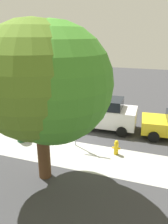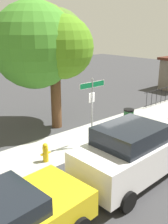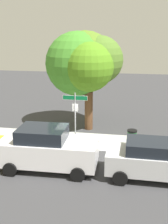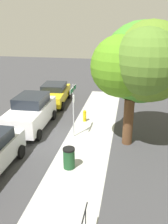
{
  "view_description": "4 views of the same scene",
  "coord_description": "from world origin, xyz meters",
  "px_view_note": "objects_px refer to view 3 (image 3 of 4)",
  "views": [
    {
      "loc": [
        -4.46,
        10.45,
        5.83
      ],
      "look_at": [
        -1.09,
        0.59,
        2.1
      ],
      "focal_mm": 35.0,
      "sensor_mm": 36.0,
      "label": 1
    },
    {
      "loc": [
        -7.83,
        -7.36,
        5.07
      ],
      "look_at": [
        -0.87,
        0.54,
        1.65
      ],
      "focal_mm": 42.04,
      "sensor_mm": 36.0,
      "label": 2
    },
    {
      "loc": [
        2.52,
        -13.82,
        6.19
      ],
      "look_at": [
        -0.13,
        0.87,
        1.89
      ],
      "focal_mm": 44.51,
      "sensor_mm": 36.0,
      "label": 3
    },
    {
      "loc": [
        11.68,
        3.31,
        6.27
      ],
      "look_at": [
        -0.25,
        1.05,
        1.64
      ],
      "focal_mm": 38.93,
      "sensor_mm": 36.0,
      "label": 4
    }
  ],
  "objects_px": {
    "car_white": "(48,148)",
    "car_silver": "(154,160)",
    "shade_tree": "(85,63)",
    "street_sign": "(75,109)",
    "trash_bin": "(132,138)",
    "fire_hydrant": "(38,136)"
  },
  "relations": [
    {
      "from": "car_white",
      "to": "fire_hydrant",
      "type": "xyz_separation_m",
      "value": [
        -1.58,
        3.02,
        -0.62
      ]
    },
    {
      "from": "street_sign",
      "to": "trash_bin",
      "type": "relative_size",
      "value": 3.14
    },
    {
      "from": "shade_tree",
      "to": "fire_hydrant",
      "type": "relative_size",
      "value": 8.12
    },
    {
      "from": "shade_tree",
      "to": "car_silver",
      "type": "distance_m",
      "value": 8.34
    },
    {
      "from": "trash_bin",
      "to": "shade_tree",
      "type": "bearing_deg",
      "value": 136.95
    },
    {
      "from": "car_silver",
      "to": "trash_bin",
      "type": "distance_m",
      "value": 3.54
    },
    {
      "from": "street_sign",
      "to": "shade_tree",
      "type": "bearing_deg",
      "value": 91.25
    },
    {
      "from": "shade_tree",
      "to": "trash_bin",
      "type": "height_order",
      "value": "shade_tree"
    },
    {
      "from": "shade_tree",
      "to": "trash_bin",
      "type": "distance_m",
      "value": 5.79
    },
    {
      "from": "car_white",
      "to": "car_silver",
      "type": "bearing_deg",
      "value": -2.33
    },
    {
      "from": "street_sign",
      "to": "car_white",
      "type": "bearing_deg",
      "value": -104.18
    },
    {
      "from": "car_white",
      "to": "fire_hydrant",
      "type": "bearing_deg",
      "value": 116.09
    },
    {
      "from": "car_white",
      "to": "shade_tree",
      "type": "bearing_deg",
      "value": 82.66
    },
    {
      "from": "street_sign",
      "to": "trash_bin",
      "type": "height_order",
      "value": "street_sign"
    },
    {
      "from": "car_white",
      "to": "fire_hydrant",
      "type": "relative_size",
      "value": 5.84
    },
    {
      "from": "street_sign",
      "to": "car_white",
      "type": "relative_size",
      "value": 0.68
    },
    {
      "from": "fire_hydrant",
      "to": "trash_bin",
      "type": "bearing_deg",
      "value": 3.17
    },
    {
      "from": "car_white",
      "to": "street_sign",
      "type": "bearing_deg",
      "value": 74.25
    },
    {
      "from": "car_white",
      "to": "trash_bin",
      "type": "xyz_separation_m",
      "value": [
        3.83,
        3.32,
        -0.51
      ]
    },
    {
      "from": "shade_tree",
      "to": "car_silver",
      "type": "relative_size",
      "value": 1.51
    },
    {
      "from": "shade_tree",
      "to": "car_white",
      "type": "bearing_deg",
      "value": -95.77
    },
    {
      "from": "shade_tree",
      "to": "trash_bin",
      "type": "xyz_separation_m",
      "value": [
        3.19,
        -2.98,
        -3.79
      ]
    }
  ]
}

